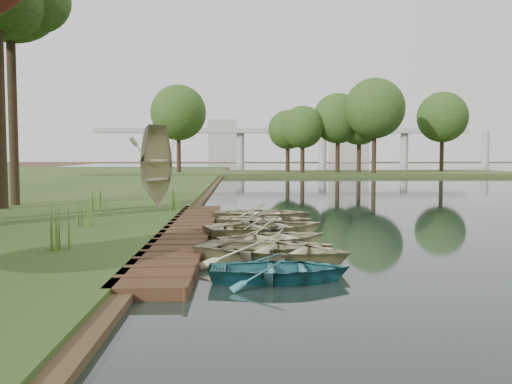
{
  "coord_description": "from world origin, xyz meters",
  "views": [
    {
      "loc": [
        0.19,
        -18.32,
        2.79
      ],
      "look_at": [
        0.69,
        1.01,
        1.43
      ],
      "focal_mm": 40.0,
      "sensor_mm": 36.0,
      "label": 1
    }
  ],
  "objects_px": {
    "rowboat_0": "(280,266)",
    "rowboat_1": "(272,248)",
    "stored_rowboat": "(157,199)",
    "rowboat_2": "(277,245)",
    "boardwalk": "(186,234)"
  },
  "relations": [
    {
      "from": "rowboat_1",
      "to": "stored_rowboat",
      "type": "distance_m",
      "value": 12.82
    },
    {
      "from": "rowboat_0",
      "to": "stored_rowboat",
      "type": "height_order",
      "value": "stored_rowboat"
    },
    {
      "from": "rowboat_0",
      "to": "stored_rowboat",
      "type": "relative_size",
      "value": 0.81
    },
    {
      "from": "stored_rowboat",
      "to": "rowboat_1",
      "type": "bearing_deg",
      "value": -119.36
    },
    {
      "from": "boardwalk",
      "to": "stored_rowboat",
      "type": "distance_m",
      "value": 7.72
    },
    {
      "from": "rowboat_1",
      "to": "boardwalk",
      "type": "bearing_deg",
      "value": 52.37
    },
    {
      "from": "rowboat_0",
      "to": "rowboat_1",
      "type": "relative_size",
      "value": 0.78
    },
    {
      "from": "boardwalk",
      "to": "stored_rowboat",
      "type": "relative_size",
      "value": 4.3
    },
    {
      "from": "rowboat_2",
      "to": "stored_rowboat",
      "type": "xyz_separation_m",
      "value": [
        -4.74,
        10.98,
        0.32
      ]
    },
    {
      "from": "rowboat_1",
      "to": "rowboat_0",
      "type": "bearing_deg",
      "value": -155.05
    },
    {
      "from": "rowboat_1",
      "to": "rowboat_2",
      "type": "relative_size",
      "value": 1.28
    },
    {
      "from": "rowboat_1",
      "to": "rowboat_2",
      "type": "height_order",
      "value": "rowboat_1"
    },
    {
      "from": "rowboat_2",
      "to": "rowboat_1",
      "type": "bearing_deg",
      "value": 166.67
    },
    {
      "from": "rowboat_2",
      "to": "stored_rowboat",
      "type": "bearing_deg",
      "value": 20.02
    },
    {
      "from": "rowboat_1",
      "to": "stored_rowboat",
      "type": "relative_size",
      "value": 1.05
    }
  ]
}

